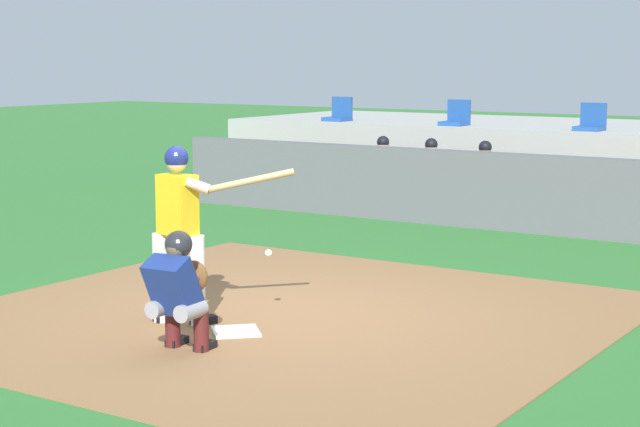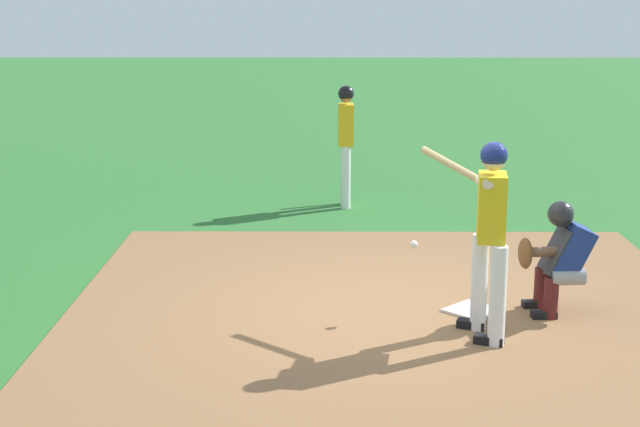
# 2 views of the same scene
# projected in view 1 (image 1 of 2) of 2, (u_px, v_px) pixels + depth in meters

# --- Properties ---
(ground_plane) EXTENTS (80.00, 80.00, 0.00)m
(ground_plane) POSITION_uv_depth(u_px,v_px,m) (283.00, 317.00, 11.00)
(ground_plane) COLOR #2D6B2D
(dirt_infield) EXTENTS (6.40, 6.40, 0.01)m
(dirt_infield) POSITION_uv_depth(u_px,v_px,m) (283.00, 317.00, 11.00)
(dirt_infield) COLOR olive
(dirt_infield) RESTS_ON ground
(home_plate) EXTENTS (0.62, 0.62, 0.02)m
(home_plate) POSITION_uv_depth(u_px,v_px,m) (236.00, 331.00, 10.34)
(home_plate) COLOR white
(home_plate) RESTS_ON dirt_infield
(batter_at_plate) EXTENTS (1.37, 0.68, 1.80)m
(batter_at_plate) POSITION_uv_depth(u_px,v_px,m) (181.00, 223.00, 10.55)
(batter_at_plate) COLOR silver
(batter_at_plate) RESTS_ON ground
(catcher_crouched) EXTENTS (0.50, 1.77, 1.13)m
(catcher_crouched) POSITION_uv_depth(u_px,v_px,m) (179.00, 287.00, 9.60)
(catcher_crouched) COLOR gray
(catcher_crouched) RESTS_ON ground
(dugout_wall) EXTENTS (13.00, 0.30, 1.20)m
(dugout_wall) POSITION_uv_depth(u_px,v_px,m) (526.00, 193.00, 16.30)
(dugout_wall) COLOR #59595E
(dugout_wall) RESTS_ON ground
(dugout_bench) EXTENTS (11.80, 0.44, 0.45)m
(dugout_bench) POSITION_uv_depth(u_px,v_px,m) (549.00, 210.00, 17.19)
(dugout_bench) COLOR olive
(dugout_bench) RESTS_ON ground
(dugout_player_0) EXTENTS (0.49, 0.70, 1.30)m
(dugout_player_0) POSITION_uv_depth(u_px,v_px,m) (379.00, 172.00, 18.66)
(dugout_player_0) COLOR #939399
(dugout_player_0) RESTS_ON ground
(dugout_player_1) EXTENTS (0.49, 0.70, 1.30)m
(dugout_player_1) POSITION_uv_depth(u_px,v_px,m) (427.00, 175.00, 18.15)
(dugout_player_1) COLOR #939399
(dugout_player_1) RESTS_ON ground
(dugout_player_2) EXTENTS (0.49, 0.70, 1.30)m
(dugout_player_2) POSITION_uv_depth(u_px,v_px,m) (481.00, 179.00, 17.61)
(dugout_player_2) COLOR #939399
(dugout_player_2) RESTS_ON ground
(stands_platform) EXTENTS (15.00, 4.40, 1.40)m
(stands_platform) POSITION_uv_depth(u_px,v_px,m) (616.00, 163.00, 19.94)
(stands_platform) COLOR #9E9E99
(stands_platform) RESTS_ON ground
(stadium_seat_0) EXTENTS (0.46, 0.46, 0.48)m
(stadium_seat_0) POSITION_uv_depth(u_px,v_px,m) (339.00, 114.00, 21.36)
(stadium_seat_0) COLOR #1E478C
(stadium_seat_0) RESTS_ON stands_platform
(stadium_seat_1) EXTENTS (0.46, 0.46, 0.48)m
(stadium_seat_1) POSITION_uv_depth(u_px,v_px,m) (456.00, 118.00, 19.96)
(stadium_seat_1) COLOR #1E478C
(stadium_seat_1) RESTS_ON stands_platform
(stadium_seat_2) EXTENTS (0.46, 0.46, 0.48)m
(stadium_seat_2) POSITION_uv_depth(u_px,v_px,m) (591.00, 123.00, 18.55)
(stadium_seat_2) COLOR #1E478C
(stadium_seat_2) RESTS_ON stands_platform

